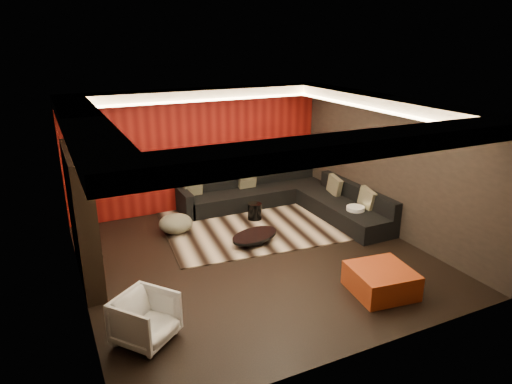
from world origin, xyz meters
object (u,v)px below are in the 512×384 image
white_side_table (355,217)px  coffee_table (255,238)px  orange_ottoman (381,280)px  sectional_sofa (288,199)px  armchair (146,319)px  drum_stool (255,211)px

white_side_table → coffee_table: bearing=174.6°
orange_ottoman → sectional_sofa: 3.84m
orange_ottoman → armchair: size_ratio=1.26×
orange_ottoman → armchair: 3.67m
armchair → sectional_sofa: size_ratio=0.20×
drum_stool → white_side_table: 2.18m
orange_ottoman → armchair: (-3.64, 0.39, 0.13)m
coffee_table → armchair: armchair is taller
coffee_table → drum_stool: drum_stool is taller
armchair → orange_ottoman: bearing=-44.8°
drum_stool → armchair: 4.48m
coffee_table → drum_stool: (0.53, 1.11, 0.09)m
coffee_table → orange_ottoman: (1.04, -2.49, 0.10)m
armchair → white_side_table: bearing=-17.5°
coffee_table → drum_stool: 1.23m
white_side_table → orange_ottoman: size_ratio=0.52×
coffee_table → orange_ottoman: bearing=-67.3°
drum_stool → armchair: bearing=-134.4°
coffee_table → white_side_table: (2.26, -0.21, 0.13)m
drum_stool → armchair: (-3.13, -3.20, 0.13)m
coffee_table → white_side_table: white_side_table is taller
drum_stool → sectional_sofa: (0.96, 0.22, 0.06)m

